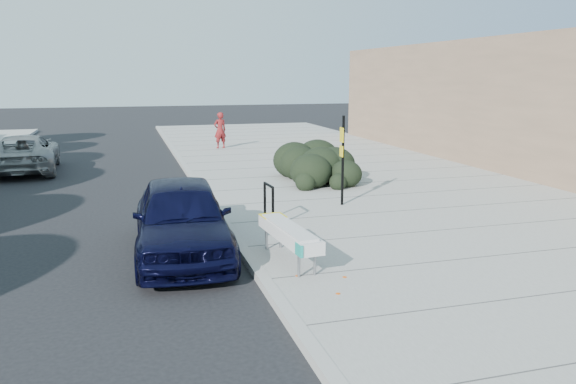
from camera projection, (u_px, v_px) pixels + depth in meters
name	position (u px, v px, depth m)	size (l,w,h in m)	color
ground	(243.00, 254.00, 11.94)	(120.00, 120.00, 0.00)	black
sidewalk_near	(381.00, 190.00, 18.16)	(11.20, 50.00, 0.15)	gray
curb_near	(208.00, 201.00, 16.62)	(0.22, 50.00, 0.17)	#9E9E99
bench	(289.00, 233.00, 10.90)	(0.68, 2.40, 0.71)	gray
bike_rack	(269.00, 200.00, 13.65)	(0.11, 0.69, 1.00)	black
sign_post	(342.00, 155.00, 15.51)	(0.10, 0.29, 2.50)	black
hedge	(314.00, 160.00, 19.44)	(1.88, 3.75, 1.41)	black
sedan_navy	(182.00, 218.00, 11.69)	(1.93, 4.79, 1.63)	black
suv_silver	(24.00, 153.00, 21.93)	(2.41, 5.24, 1.46)	gray
pedestrian	(220.00, 130.00, 27.87)	(0.65, 0.43, 1.78)	maroon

